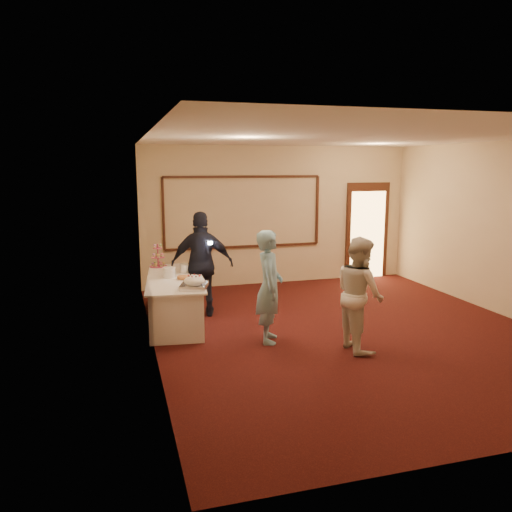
{
  "coord_description": "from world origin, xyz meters",
  "views": [
    {
      "loc": [
        -3.45,
        -6.87,
        2.59
      ],
      "look_at": [
        -1.3,
        0.71,
        1.15
      ],
      "focal_mm": 35.0,
      "sensor_mm": 36.0,
      "label": 1
    }
  ],
  "objects": [
    {
      "name": "pavlova_tray",
      "position": [
        -2.36,
        0.38,
        0.85
      ],
      "size": [
        0.5,
        0.6,
        0.19
      ],
      "color": "silver",
      "rests_on": "buffet_table"
    },
    {
      "name": "woman",
      "position": [
        -0.2,
        -0.73,
        0.81
      ],
      "size": [
        0.62,
        0.79,
        1.62
      ],
      "primitive_type": "imported",
      "rotation": [
        0.0,
        0.0,
        1.58
      ],
      "color": "silver",
      "rests_on": "floor"
    },
    {
      "name": "plate_stack_a",
      "position": [
        -2.64,
        1.2,
        0.86
      ],
      "size": [
        0.21,
        0.21,
        0.17
      ],
      "color": "white",
      "rests_on": "buffet_table"
    },
    {
      "name": "buffet_table",
      "position": [
        -2.55,
        1.21,
        0.39
      ],
      "size": [
        1.14,
        2.4,
        0.77
      ],
      "color": "silver",
      "rests_on": "floor"
    },
    {
      "name": "camera_flash",
      "position": [
        -1.95,
        1.21,
        1.32
      ],
      "size": [
        0.07,
        0.05,
        0.05
      ],
      "primitive_type": "cube",
      "rotation": [
        0.0,
        0.0,
        0.08
      ],
      "color": "white",
      "rests_on": "guest"
    },
    {
      "name": "tart",
      "position": [
        -2.43,
        1.0,
        0.8
      ],
      "size": [
        0.26,
        0.26,
        0.05
      ],
      "color": "white",
      "rests_on": "buffet_table"
    },
    {
      "name": "room_walls",
      "position": [
        0.0,
        0.0,
        2.03
      ],
      "size": [
        6.04,
        7.04,
        3.02
      ],
      "color": "beige",
      "rests_on": "floor"
    },
    {
      "name": "wall_molding",
      "position": [
        -0.8,
        3.47,
        1.6
      ],
      "size": [
        3.45,
        0.04,
        1.55
      ],
      "color": "#391A11",
      "rests_on": "room_walls"
    },
    {
      "name": "man",
      "position": [
        -1.32,
        -0.09,
        0.83
      ],
      "size": [
        0.56,
        0.7,
        1.67
      ],
      "primitive_type": "imported",
      "rotation": [
        0.0,
        0.0,
        1.28
      ],
      "color": "#7CB0C8",
      "rests_on": "floor"
    },
    {
      "name": "guest",
      "position": [
        -2.05,
        1.47,
        0.91
      ],
      "size": [
        1.13,
        0.65,
        1.82
      ],
      "primitive_type": "imported",
      "rotation": [
        0.0,
        0.0,
        2.94
      ],
      "color": "black",
      "rests_on": "floor"
    },
    {
      "name": "floor",
      "position": [
        0.0,
        0.0,
        0.0
      ],
      "size": [
        7.0,
        7.0,
        0.0
      ],
      "primitive_type": "plane",
      "color": "black",
      "rests_on": "ground"
    },
    {
      "name": "cupcake_stand",
      "position": [
        -2.74,
        2.17,
        0.93
      ],
      "size": [
        0.31,
        0.31,
        0.46
      ],
      "color": "#C03D6F",
      "rests_on": "buffet_table"
    },
    {
      "name": "plate_stack_b",
      "position": [
        -2.34,
        1.53,
        0.85
      ],
      "size": [
        0.18,
        0.18,
        0.15
      ],
      "color": "white",
      "rests_on": "buffet_table"
    },
    {
      "name": "doorway",
      "position": [
        2.15,
        3.45,
        1.08
      ],
      "size": [
        1.05,
        0.07,
        2.2
      ],
      "color": "#391A11",
      "rests_on": "floor"
    }
  ]
}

